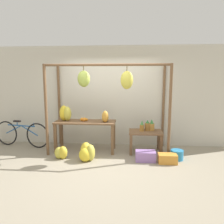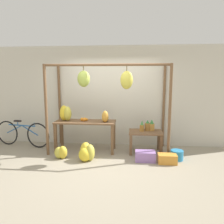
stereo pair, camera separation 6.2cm
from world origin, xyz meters
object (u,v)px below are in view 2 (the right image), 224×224
(orange_pile, at_px, (84,119))
(banana_pile_ground_right, at_px, (87,153))
(banana_pile_ground_left, at_px, (61,152))
(parked_bicycle, at_px, (22,133))
(fruit_crate_white, at_px, (145,156))
(fruit_crate_purple, at_px, (167,159))
(papaya_pile, at_px, (105,117))
(blue_bucket, at_px, (177,155))
(pineapple_cluster, at_px, (148,126))
(banana_pile_on_table, at_px, (66,113))

(orange_pile, height_order, banana_pile_ground_right, orange_pile)
(banana_pile_ground_left, relative_size, parked_bicycle, 0.21)
(fruit_crate_white, distance_m, fruit_crate_purple, 0.50)
(orange_pile, height_order, papaya_pile, papaya_pile)
(banana_pile_ground_left, bearing_deg, orange_pile, 54.71)
(banana_pile_ground_left, bearing_deg, banana_pile_ground_right, -6.49)
(blue_bucket, bearing_deg, banana_pile_ground_left, -176.63)
(orange_pile, relative_size, parked_bicycle, 0.12)
(pineapple_cluster, distance_m, papaya_pile, 1.12)
(banana_pile_ground_left, bearing_deg, parked_bicycle, 148.96)
(pineapple_cluster, bearing_deg, parked_bicycle, 177.42)
(blue_bucket, bearing_deg, fruit_crate_white, -169.57)
(pineapple_cluster, xyz_separation_m, parked_bicycle, (-3.49, 0.16, -0.32))
(papaya_pile, distance_m, fruit_crate_purple, 1.81)
(banana_pile_on_table, bearing_deg, banana_pile_ground_left, -85.03)
(banana_pile_on_table, height_order, papaya_pile, banana_pile_on_table)
(banana_pile_on_table, relative_size, pineapple_cluster, 1.05)
(fruit_crate_white, height_order, blue_bucket, same)
(parked_bicycle, xyz_separation_m, fruit_crate_purple, (3.89, -0.91, -0.26))
(banana_pile_ground_right, height_order, parked_bicycle, parked_bicycle)
(pineapple_cluster, distance_m, banana_pile_ground_left, 2.27)
(banana_pile_ground_left, height_order, papaya_pile, papaya_pile)
(fruit_crate_white, bearing_deg, banana_pile_on_table, 163.35)
(fruit_crate_white, xyz_separation_m, fruit_crate_purple, (0.49, -0.09, -0.01))
(fruit_crate_purple, bearing_deg, orange_pile, 161.16)
(orange_pile, xyz_separation_m, papaya_pile, (0.56, -0.08, 0.08))
(banana_pile_ground_right, bearing_deg, fruit_crate_white, 4.05)
(blue_bucket, distance_m, parked_bicycle, 4.21)
(banana_pile_ground_right, xyz_separation_m, blue_bucket, (2.11, 0.23, -0.08))
(orange_pile, height_order, fruit_crate_purple, orange_pile)
(blue_bucket, height_order, parked_bicycle, parked_bicycle)
(banana_pile_ground_left, height_order, fruit_crate_purple, banana_pile_ground_left)
(pineapple_cluster, height_order, banana_pile_ground_right, pineapple_cluster)
(banana_pile_ground_right, xyz_separation_m, fruit_crate_purple, (1.85, 0.00, -0.09))
(blue_bucket, relative_size, papaya_pile, 0.99)
(banana_pile_ground_left, relative_size, fruit_crate_white, 0.79)
(banana_pile_ground_left, bearing_deg, papaya_pile, 28.82)
(fruit_crate_white, bearing_deg, papaya_pile, 152.06)
(orange_pile, xyz_separation_m, banana_pile_ground_left, (-0.44, -0.63, -0.70))
(banana_pile_ground_left, height_order, banana_pile_ground_right, banana_pile_ground_right)
(banana_pile_on_table, bearing_deg, pineapple_cluster, 1.20)
(banana_pile_on_table, distance_m, pineapple_cluster, 2.17)
(banana_pile_ground_left, relative_size, banana_pile_ground_right, 0.83)
(fruit_crate_white, height_order, fruit_crate_purple, fruit_crate_white)
(orange_pile, bearing_deg, fruit_crate_purple, -18.84)
(banana_pile_ground_right, relative_size, papaya_pile, 1.48)
(orange_pile, height_order, blue_bucket, orange_pile)
(orange_pile, height_order, parked_bicycle, orange_pile)
(banana_pile_ground_right, relative_size, parked_bicycle, 0.26)
(banana_pile_ground_right, bearing_deg, banana_pile_on_table, 134.24)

